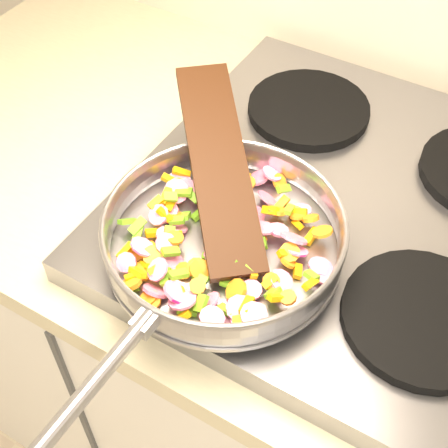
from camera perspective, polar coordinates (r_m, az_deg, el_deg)
The scene contains 7 objects.
cooktop at distance 0.89m, azimuth 11.78°, elevation 1.13°, with size 0.60×0.60×0.04m, color #939399.
grate_fl at distance 0.82m, azimuth -0.74°, elevation -0.05°, with size 0.19×0.19×0.02m, color black.
grate_fr at distance 0.77m, azimuth 17.69°, elevation -8.14°, with size 0.19×0.19×0.02m, color black.
grate_bl at distance 1.00m, azimuth 7.74°, elevation 10.39°, with size 0.19×0.19×0.02m, color black.
saute_pan at distance 0.76m, azimuth -0.11°, elevation -0.99°, with size 0.33×0.50×0.05m.
vegetable_heap at distance 0.76m, azimuth -0.59°, elevation -1.72°, with size 0.27×0.28×0.05m.
wooden_spatula at distance 0.79m, azimuth -0.48°, elevation 5.46°, with size 0.31×0.07×0.01m, color black.
Camera 1 is at (-0.56, 1.07, 1.56)m, focal length 50.00 mm.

